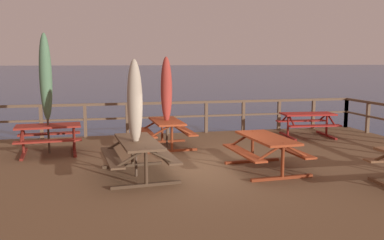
{
  "coord_description": "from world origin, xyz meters",
  "views": [
    {
      "loc": [
        -2.19,
        -9.1,
        3.14
      ],
      "look_at": [
        0.0,
        0.69,
        1.71
      ],
      "focal_mm": 38.7,
      "sensor_mm": 36.0,
      "label": 1
    }
  ],
  "objects_px": {
    "picnic_table_back_left": "(138,150)",
    "picnic_table_mid_right": "(167,128)",
    "patio_umbrella_tall_back_right": "(46,78)",
    "patio_umbrella_short_back": "(166,90)",
    "picnic_table_front_left": "(308,120)",
    "picnic_table_mid_left": "(267,146)",
    "picnic_table_mid_centre": "(49,133)",
    "patio_umbrella_short_front": "(135,103)"
  },
  "relations": [
    {
      "from": "picnic_table_mid_right",
      "to": "picnic_table_mid_centre",
      "type": "xyz_separation_m",
      "value": [
        -3.18,
        -0.17,
        -0.0
      ]
    },
    {
      "from": "picnic_table_mid_left",
      "to": "patio_umbrella_short_back",
      "type": "relative_size",
      "value": 0.76
    },
    {
      "from": "patio_umbrella_tall_back_right",
      "to": "picnic_table_mid_right",
      "type": "bearing_deg",
      "value": 2.3
    },
    {
      "from": "picnic_table_back_left",
      "to": "picnic_table_mid_right",
      "type": "bearing_deg",
      "value": 69.38
    },
    {
      "from": "picnic_table_back_left",
      "to": "patio_umbrella_tall_back_right",
      "type": "distance_m",
      "value": 3.72
    },
    {
      "from": "picnic_table_mid_left",
      "to": "patio_umbrella_short_back",
      "type": "height_order",
      "value": "patio_umbrella_short_back"
    },
    {
      "from": "picnic_table_mid_right",
      "to": "picnic_table_front_left",
      "type": "height_order",
      "value": "same"
    },
    {
      "from": "picnic_table_mid_centre",
      "to": "picnic_table_back_left",
      "type": "distance_m",
      "value": 3.39
    },
    {
      "from": "picnic_table_front_left",
      "to": "picnic_table_mid_left",
      "type": "bearing_deg",
      "value": -129.0
    },
    {
      "from": "picnic_table_back_left",
      "to": "picnic_table_mid_left",
      "type": "distance_m",
      "value": 2.84
    },
    {
      "from": "picnic_table_front_left",
      "to": "patio_umbrella_tall_back_right",
      "type": "xyz_separation_m",
      "value": [
        -7.9,
        -0.75,
        1.46
      ]
    },
    {
      "from": "picnic_table_back_left",
      "to": "picnic_table_mid_left",
      "type": "relative_size",
      "value": 1.09
    },
    {
      "from": "patio_umbrella_tall_back_right",
      "to": "patio_umbrella_short_front",
      "type": "relative_size",
      "value": 1.27
    },
    {
      "from": "picnic_table_mid_right",
      "to": "patio_umbrella_tall_back_right",
      "type": "xyz_separation_m",
      "value": [
        -3.19,
        -0.13,
        1.46
      ]
    },
    {
      "from": "picnic_table_mid_right",
      "to": "picnic_table_mid_left",
      "type": "distance_m",
      "value": 3.49
    },
    {
      "from": "picnic_table_mid_centre",
      "to": "patio_umbrella_short_front",
      "type": "xyz_separation_m",
      "value": [
        2.06,
        -2.69,
        1.03
      ]
    },
    {
      "from": "picnic_table_mid_centre",
      "to": "picnic_table_back_left",
      "type": "xyz_separation_m",
      "value": [
        2.12,
        -2.65,
        0.01
      ]
    },
    {
      "from": "picnic_table_front_left",
      "to": "patio_umbrella_short_front",
      "type": "distance_m",
      "value": 6.87
    },
    {
      "from": "picnic_table_front_left",
      "to": "picnic_table_mid_left",
      "type": "distance_m",
      "value": 4.67
    },
    {
      "from": "picnic_table_mid_centre",
      "to": "patio_umbrella_short_front",
      "type": "relative_size",
      "value": 0.7
    },
    {
      "from": "picnic_table_mid_right",
      "to": "patio_umbrella_short_back",
      "type": "relative_size",
      "value": 0.69
    },
    {
      "from": "picnic_table_mid_right",
      "to": "patio_umbrella_short_back",
      "type": "height_order",
      "value": "patio_umbrella_short_back"
    },
    {
      "from": "picnic_table_mid_right",
      "to": "patio_umbrella_short_front",
      "type": "height_order",
      "value": "patio_umbrella_short_front"
    },
    {
      "from": "picnic_table_mid_centre",
      "to": "picnic_table_mid_left",
      "type": "bearing_deg",
      "value": -29.83
    },
    {
      "from": "picnic_table_mid_centre",
      "to": "patio_umbrella_tall_back_right",
      "type": "height_order",
      "value": "patio_umbrella_tall_back_right"
    },
    {
      "from": "patio_umbrella_tall_back_right",
      "to": "patio_umbrella_short_front",
      "type": "xyz_separation_m",
      "value": [
        2.07,
        -2.73,
        -0.43
      ]
    },
    {
      "from": "picnic_table_mid_right",
      "to": "picnic_table_front_left",
      "type": "relative_size",
      "value": 0.98
    },
    {
      "from": "picnic_table_mid_right",
      "to": "picnic_table_mid_left",
      "type": "bearing_deg",
      "value": -59.47
    },
    {
      "from": "patio_umbrella_short_back",
      "to": "patio_umbrella_tall_back_right",
      "type": "xyz_separation_m",
      "value": [
        -3.2,
        -0.17,
        0.38
      ]
    },
    {
      "from": "patio_umbrella_short_back",
      "to": "picnic_table_mid_centre",
      "type": "bearing_deg",
      "value": -176.24
    },
    {
      "from": "picnic_table_front_left",
      "to": "patio_umbrella_tall_back_right",
      "type": "height_order",
      "value": "patio_umbrella_tall_back_right"
    },
    {
      "from": "picnic_table_mid_left",
      "to": "patio_umbrella_short_front",
      "type": "relative_size",
      "value": 0.78
    },
    {
      "from": "picnic_table_mid_right",
      "to": "patio_umbrella_short_back",
      "type": "xyz_separation_m",
      "value": [
        0.01,
        0.04,
        1.08
      ]
    },
    {
      "from": "picnic_table_mid_left",
      "to": "patio_umbrella_tall_back_right",
      "type": "xyz_separation_m",
      "value": [
        -4.96,
        2.88,
        1.45
      ]
    },
    {
      "from": "picnic_table_mid_right",
      "to": "patio_umbrella_tall_back_right",
      "type": "height_order",
      "value": "patio_umbrella_tall_back_right"
    },
    {
      "from": "picnic_table_mid_left",
      "to": "patio_umbrella_short_front",
      "type": "distance_m",
      "value": 3.07
    },
    {
      "from": "picnic_table_mid_centre",
      "to": "picnic_table_back_left",
      "type": "height_order",
      "value": "same"
    },
    {
      "from": "picnic_table_mid_centre",
      "to": "picnic_table_front_left",
      "type": "height_order",
      "value": "same"
    },
    {
      "from": "picnic_table_back_left",
      "to": "picnic_table_front_left",
      "type": "bearing_deg",
      "value": 30.83
    },
    {
      "from": "picnic_table_mid_centre",
      "to": "picnic_table_back_left",
      "type": "bearing_deg",
      "value": -51.42
    },
    {
      "from": "picnic_table_front_left",
      "to": "patio_umbrella_tall_back_right",
      "type": "relative_size",
      "value": 0.57
    },
    {
      "from": "picnic_table_back_left",
      "to": "picnic_table_front_left",
      "type": "distance_m",
      "value": 6.73
    }
  ]
}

